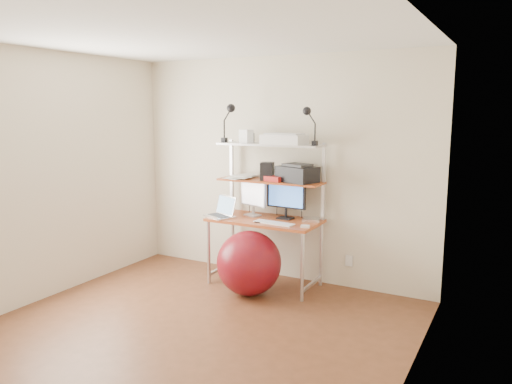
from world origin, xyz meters
TOP-DOWN VIEW (x-y plane):
  - room at (0.00, 0.00)m, footprint 3.60×3.60m
  - computer_desk at (0.00, 1.50)m, footprint 1.20×0.60m
  - wall_outlet at (0.85, 1.79)m, footprint 0.08×0.01m
  - monitor_silver at (-0.20, 1.54)m, footprint 0.36×0.17m
  - monitor_black at (0.19, 1.57)m, footprint 0.46×0.14m
  - laptop at (-0.47, 1.33)m, footprint 0.41×0.38m
  - keyboard at (0.19, 1.29)m, footprint 0.45×0.17m
  - mouse at (0.54, 1.28)m, footprint 0.10×0.07m
  - mac_mini at (0.49, 1.58)m, footprint 0.22×0.22m
  - phone at (0.01, 1.30)m, footprint 0.08×0.13m
  - printer at (0.32, 1.58)m, footprint 0.47×0.39m
  - nas_cube at (-0.02, 1.54)m, footprint 0.16×0.16m
  - red_box at (0.08, 1.52)m, footprint 0.22×0.17m
  - scanner at (0.18, 1.55)m, footprint 0.45×0.30m
  - box_white at (-0.27, 1.52)m, footprint 0.15×0.13m
  - box_grey at (-0.29, 1.59)m, footprint 0.11×0.11m
  - clip_lamp_left at (-0.46, 1.49)m, footprint 0.17×0.09m
  - clip_lamp_right at (0.47, 1.49)m, footprint 0.16×0.09m
  - exercise_ball at (-0.00, 1.10)m, footprint 0.68×0.68m
  - paper_stack at (-0.37, 1.58)m, footprint 0.35×0.43m

SIDE VIEW (x-z plane):
  - wall_outlet at x=0.85m, z-range 0.24..0.36m
  - exercise_ball at x=0.00m, z-range 0.00..0.68m
  - phone at x=0.01m, z-range 0.74..0.75m
  - keyboard at x=0.19m, z-range 0.74..0.75m
  - mouse at x=0.54m, z-range 0.74..0.76m
  - mac_mini at x=0.49m, z-range 0.74..0.77m
  - laptop at x=-0.47m, z-range 0.64..0.93m
  - computer_desk at x=0.00m, z-range 0.17..1.74m
  - monitor_silver at x=-0.20m, z-range 0.75..1.17m
  - monitor_black at x=0.19m, z-range 0.74..1.20m
  - paper_stack at x=-0.37m, z-range 1.15..1.18m
  - red_box at x=0.08m, z-range 1.15..1.21m
  - printer at x=0.32m, z-range 1.14..1.34m
  - nas_cube at x=-0.02m, z-range 1.15..1.35m
  - room at x=0.00m, z-range -0.55..3.05m
  - box_grey at x=-0.29m, z-range 1.55..1.66m
  - scanner at x=0.18m, z-range 1.55..1.67m
  - box_white at x=-0.27m, z-range 1.55..1.70m
  - clip_lamp_right at x=0.47m, z-range 1.64..2.03m
  - clip_lamp_left at x=-0.46m, z-range 1.65..2.07m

